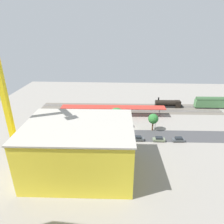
% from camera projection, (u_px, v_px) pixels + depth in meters
% --- Properties ---
extents(ground_plane, '(145.75, 145.75, 0.00)m').
position_uv_depth(ground_plane, '(131.00, 128.00, 81.54)').
color(ground_plane, gray).
rests_on(ground_plane, ground).
extents(rail_bed, '(91.39, 16.19, 0.01)m').
position_uv_depth(rail_bed, '(130.00, 108.00, 101.35)').
color(rail_bed, '#665E54').
rests_on(rail_bed, ground).
extents(street_asphalt, '(91.28, 11.09, 0.01)m').
position_uv_depth(street_asphalt, '(132.00, 135.00, 76.04)').
color(street_asphalt, '#424244').
rests_on(street_asphalt, ground).
extents(track_rails, '(91.07, 9.75, 0.12)m').
position_uv_depth(track_rails, '(130.00, 108.00, 101.28)').
color(track_rails, '#9E9EA8').
rests_on(track_rails, ground).
extents(platform_canopy_near, '(48.41, 5.98, 4.31)m').
position_uv_depth(platform_canopy_near, '(113.00, 107.00, 91.89)').
color(platform_canopy_near, '#B73328').
rests_on(platform_canopy_near, ground).
extents(locomotive, '(14.23, 3.20, 5.20)m').
position_uv_depth(locomotive, '(169.00, 104.00, 102.45)').
color(locomotive, black).
rests_on(locomotive, ground).
extents(passenger_coach, '(18.14, 3.28, 6.02)m').
position_uv_depth(passenger_coach, '(213.00, 102.00, 100.87)').
color(passenger_coach, black).
rests_on(passenger_coach, ground).
extents(parked_car_0, '(4.55, 2.01, 1.70)m').
position_uv_depth(parked_car_0, '(179.00, 140.00, 71.76)').
color(parked_car_0, black).
rests_on(parked_car_0, ground).
extents(parked_car_1, '(4.38, 1.84, 1.68)m').
position_uv_depth(parked_car_1, '(159.00, 139.00, 71.97)').
color(parked_car_1, black).
rests_on(parked_car_1, ground).
extents(parked_car_2, '(4.69, 1.80, 1.72)m').
position_uv_depth(parked_car_2, '(137.00, 139.00, 72.42)').
color(parked_car_2, black).
rests_on(parked_car_2, ground).
extents(parked_car_3, '(4.16, 1.79, 1.77)m').
position_uv_depth(parked_car_3, '(119.00, 138.00, 72.49)').
color(parked_car_3, black).
rests_on(parked_car_3, ground).
extents(parked_car_4, '(4.66, 1.99, 1.61)m').
position_uv_depth(parked_car_4, '(97.00, 137.00, 73.47)').
color(parked_car_4, black).
rests_on(parked_car_4, ground).
extents(parked_car_5, '(4.16, 1.93, 1.59)m').
position_uv_depth(parked_car_5, '(79.00, 137.00, 73.70)').
color(parked_car_5, black).
rests_on(parked_car_5, ground).
extents(parked_car_6, '(4.18, 1.90, 1.67)m').
position_uv_depth(parked_car_6, '(59.00, 137.00, 73.76)').
color(parked_car_6, black).
rests_on(parked_car_6, ground).
extents(construction_building, '(28.84, 21.48, 14.41)m').
position_uv_depth(construction_building, '(80.00, 149.00, 54.83)').
color(construction_building, yellow).
rests_on(construction_building, ground).
extents(construction_roof_slab, '(29.46, 22.10, 0.40)m').
position_uv_depth(construction_roof_slab, '(78.00, 125.00, 51.91)').
color(construction_roof_slab, '#ADA89E').
rests_on(construction_roof_slab, construction_building).
extents(tower_crane, '(14.67, 19.28, 37.09)m').
position_uv_depth(tower_crane, '(4.00, 96.00, 53.25)').
color(tower_crane, gray).
rests_on(tower_crane, ground).
extents(box_truck_0, '(8.86, 2.64, 3.42)m').
position_uv_depth(box_truck_0, '(77.00, 137.00, 71.82)').
color(box_truck_0, black).
rests_on(box_truck_0, ground).
extents(box_truck_1, '(8.37, 2.88, 3.50)m').
position_uv_depth(box_truck_1, '(113.00, 140.00, 69.99)').
color(box_truck_1, black).
rests_on(box_truck_1, ground).
extents(street_tree_0, '(4.01, 4.01, 7.11)m').
position_uv_depth(street_tree_0, '(153.00, 119.00, 77.98)').
color(street_tree_0, brown).
rests_on(street_tree_0, ground).
extents(street_tree_1, '(5.94, 5.94, 9.00)m').
position_uv_depth(street_tree_1, '(117.00, 115.00, 79.08)').
color(street_tree_1, brown).
rests_on(street_tree_1, ground).
extents(street_tree_2, '(4.77, 4.77, 8.05)m').
position_uv_depth(street_tree_2, '(99.00, 116.00, 78.73)').
color(street_tree_2, brown).
rests_on(street_tree_2, ground).
extents(traffic_light, '(0.50, 0.36, 6.10)m').
position_uv_depth(traffic_light, '(155.00, 121.00, 78.09)').
color(traffic_light, '#333333').
rests_on(traffic_light, ground).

